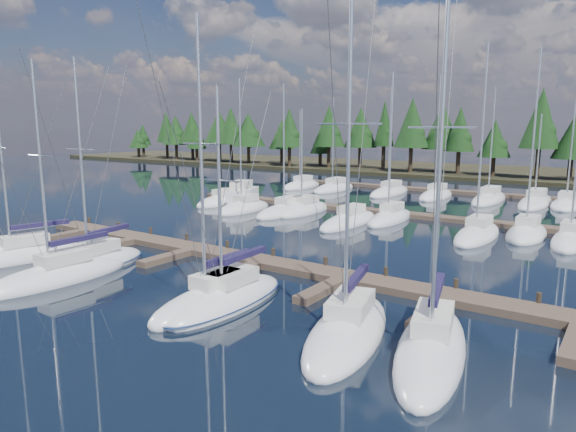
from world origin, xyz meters
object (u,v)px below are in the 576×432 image
Objects in this scene: front_sailboat_0 at (19,256)px; front_sailboat_4 at (228,299)px; front_sailboat_6 at (431,348)px; front_sailboat_2 at (58,276)px; front_sailboat_1 at (94,265)px; front_sailboat_3 at (212,301)px; front_sailboat_5 at (348,330)px; motor_yacht_left at (243,201)px; main_dock at (258,264)px.

front_sailboat_4 is (17.01, 1.46, -0.02)m from front_sailboat_0.
front_sailboat_6 is (10.40, 0.16, 0.04)m from front_sailboat_4.
front_sailboat_2 is (6.35, -1.15, -0.01)m from front_sailboat_0.
front_sailboat_1 is at bearing 15.14° from front_sailboat_0.
front_sailboat_2 is 10.39m from front_sailboat_3.
front_sailboat_1 is 18.05m from front_sailboat_5.
front_sailboat_6 is (3.52, 0.33, 0.00)m from front_sailboat_5.
front_sailboat_0 is 1.03× the size of front_sailboat_2.
front_sailboat_1 is at bearing 100.47° from front_sailboat_2.
front_sailboat_0 is 1.00× the size of front_sailboat_1.
front_sailboat_4 is (11.17, -0.12, -0.02)m from front_sailboat_1.
front_sailboat_6 is at bearing 3.38° from front_sailboat_0.
motor_yacht_left is (-2.51, 26.37, 0.21)m from front_sailboat_0.
front_sailboat_6 is (21.57, 0.04, 0.02)m from front_sailboat_1.
front_sailboat_1 reaches higher than front_sailboat_2.
front_sailboat_3 is at bearing -53.33° from motor_yacht_left.
front_sailboat_6 is at bearing 0.90° from front_sailboat_4.
front_sailboat_5 reaches higher than front_sailboat_0.
motor_yacht_left is at bearing 128.08° from front_sailboat_4.
front_sailboat_4 is at bearing 57.99° from front_sailboat_3.
motor_yacht_left is (-26.40, 25.08, 0.20)m from front_sailboat_5.
front_sailboat_6 is at bearing 4.60° from front_sailboat_3.
front_sailboat_3 is at bearing -175.40° from front_sailboat_6.
front_sailboat_2 is (-7.70, -8.90, 0.08)m from main_dock.
front_sailboat_0 is 26.49m from motor_yacht_left.
front_sailboat_4 is (0.44, 0.71, -0.04)m from front_sailboat_3.
front_sailboat_2 is at bearing -172.08° from front_sailboat_5.
main_dock is 6.96m from front_sailboat_4.
front_sailboat_6 is at bearing 5.32° from front_sailboat_5.
front_sailboat_4 is 0.70× the size of front_sailboat_5.
main_dock is at bearing -48.35° from motor_yacht_left.
front_sailboat_3 is at bearing -70.24° from main_dock.
front_sailboat_5 reaches higher than front_sailboat_3.
motor_yacht_left is at bearing 126.67° from front_sailboat_3.
front_sailboat_6 is at bearing 0.10° from front_sailboat_1.
front_sailboat_1 reaches higher than motor_yacht_left.
front_sailboat_5 reaches higher than front_sailboat_4.
front_sailboat_6 reaches higher than main_dock.
front_sailboat_5 is at bearing -174.68° from front_sailboat_6.
front_sailboat_3 is (10.72, -0.83, 0.02)m from front_sailboat_1.
front_sailboat_4 is 0.71× the size of front_sailboat_6.
front_sailboat_5 is 1.01× the size of front_sailboat_6.
main_dock is at bearing 36.93° from front_sailboat_1.
front_sailboat_6 is at bearing -24.65° from main_dock.
motor_yacht_left is (-29.92, 24.75, 0.20)m from front_sailboat_6.
front_sailboat_3 is at bearing 2.59° from front_sailboat_0.
front_sailboat_5 is at bearing -43.53° from motor_yacht_left.
front_sailboat_0 is 1.40× the size of motor_yacht_left.
front_sailboat_2 reaches higher than front_sailboat_4.
motor_yacht_left reaches higher than main_dock.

